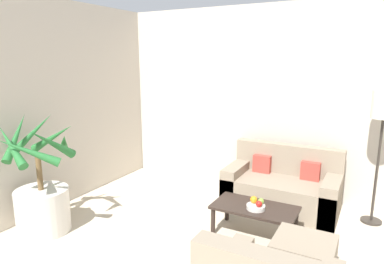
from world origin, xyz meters
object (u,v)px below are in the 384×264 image
Objects in this scene: potted_palm at (42,197)px; sofa_loveseat at (282,188)px; coffee_table at (255,210)px; ottoman at (303,260)px; fruit_bowl at (256,207)px; apple_red at (259,204)px; floor_lamp at (384,114)px; orange_fruit at (254,200)px; apple_green at (261,201)px.

potted_palm is 0.95× the size of sofa_loveseat.
ottoman reaches higher than coffee_table.
apple_red is (0.04, -0.03, 0.06)m from fruit_bowl.
orange_fruit is (-1.17, -1.02, -0.90)m from floor_lamp.
sofa_loveseat is 1.56× the size of coffee_table.
fruit_bowl is at bearing 140.85° from ottoman.
sofa_loveseat is 0.92m from apple_green.
coffee_table is at bearing 168.63° from apple_green.
apple_green is 0.08m from orange_fruit.
ottoman is (2.80, 0.51, -0.22)m from potted_palm.
apple_red is (-0.01, -0.99, 0.16)m from sofa_loveseat.
coffee_table is 0.10m from fruit_bowl.
potted_palm is 2.61× the size of ottoman.
sofa_loveseat is 0.90× the size of floor_lamp.
ottoman is (0.56, -1.45, -0.08)m from sofa_loveseat.
potted_palm reaches higher than ottoman.
sofa_loveseat is 2.76× the size of ottoman.
apple_red is 0.13× the size of ottoman.
floor_lamp is (3.32, 2.06, 0.92)m from potted_palm.
coffee_table is 4.55× the size of fruit_bowl.
floor_lamp reaches higher than orange_fruit.
coffee_table is (2.16, 1.06, -0.12)m from potted_palm.
apple_green is (-1.09, -1.01, -0.91)m from floor_lamp.
orange_fruit is (2.15, 1.04, 0.02)m from potted_palm.
apple_red is at bearing -34.79° from fruit_bowl.
floor_lamp reaches higher than ottoman.
apple_red is 1.02× the size of apple_green.
apple_red is 0.87× the size of orange_fruit.
sofa_loveseat is at bearing -174.67° from floor_lamp.
apple_red is (0.07, -0.09, 0.13)m from coffee_table.
apple_green reaches higher than coffee_table.
fruit_bowl is at bearing -92.91° from sofa_loveseat.
apple_green is (0.07, -0.01, 0.13)m from coffee_table.
sofa_loveseat is 7.12× the size of fruit_bowl.
floor_lamp is at bearing 31.81° from potted_palm.
floor_lamp is 23.48× the size of apple_red.
coffee_table is at bearing 67.93° from orange_fruit.
coffee_table is 13.71× the size of apple_green.
fruit_bowl is 2.96× the size of apple_red.
apple_green reaches higher than ottoman.
orange_fruit is at bearing -174.89° from apple_green.
floor_lamp is 1.78m from apple_red.
floor_lamp is at bearing 5.33° from sofa_loveseat.
orange_fruit reaches higher than fruit_bowl.
ottoman is at bearing -41.10° from coffee_table.
apple_red reaches higher than apple_green.
ottoman is at bearing 10.24° from potted_palm.
fruit_bowl is (2.19, 1.00, -0.05)m from potted_palm.
sofa_loveseat is (2.24, 1.96, -0.14)m from potted_palm.
apple_red is at bearing -134.90° from floor_lamp.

